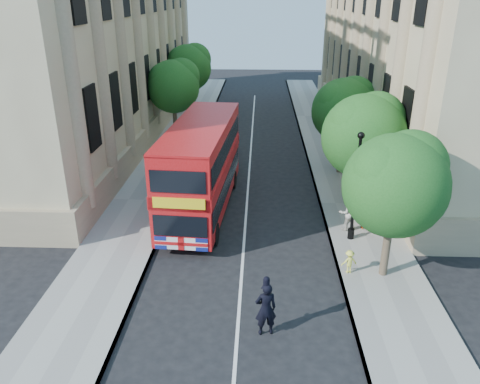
# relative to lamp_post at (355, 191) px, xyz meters

# --- Properties ---
(ground) EXTENTS (120.00, 120.00, 0.00)m
(ground) POSITION_rel_lamp_post_xyz_m (-5.00, -6.00, -2.51)
(ground) COLOR black
(ground) RESTS_ON ground
(pavement_right) EXTENTS (3.50, 80.00, 0.12)m
(pavement_right) POSITION_rel_lamp_post_xyz_m (0.75, 4.00, -2.45)
(pavement_right) COLOR gray
(pavement_right) RESTS_ON ground
(pavement_left) EXTENTS (3.50, 80.00, 0.12)m
(pavement_left) POSITION_rel_lamp_post_xyz_m (-10.75, 4.00, -2.45)
(pavement_left) COLOR gray
(pavement_left) RESTS_ON ground
(building_right) EXTENTS (12.00, 38.00, 18.00)m
(building_right) POSITION_rel_lamp_post_xyz_m (8.80, 18.00, 6.49)
(building_right) COLOR tan
(building_right) RESTS_ON ground
(building_left) EXTENTS (12.00, 38.00, 18.00)m
(building_left) POSITION_rel_lamp_post_xyz_m (-18.80, 18.00, 6.49)
(building_left) COLOR tan
(building_left) RESTS_ON ground
(tree_right_near) EXTENTS (4.00, 4.00, 6.08)m
(tree_right_near) POSITION_rel_lamp_post_xyz_m (0.84, -2.97, 1.74)
(tree_right_near) COLOR #473828
(tree_right_near) RESTS_ON ground
(tree_right_mid) EXTENTS (4.20, 4.20, 6.37)m
(tree_right_mid) POSITION_rel_lamp_post_xyz_m (0.84, 3.03, 1.93)
(tree_right_mid) COLOR #473828
(tree_right_mid) RESTS_ON ground
(tree_right_far) EXTENTS (4.00, 4.00, 6.15)m
(tree_right_far) POSITION_rel_lamp_post_xyz_m (0.84, 9.03, 1.80)
(tree_right_far) COLOR #473828
(tree_right_far) RESTS_ON ground
(tree_left_far) EXTENTS (4.00, 4.00, 6.30)m
(tree_left_far) POSITION_rel_lamp_post_xyz_m (-10.96, 16.03, 1.93)
(tree_left_far) COLOR #473828
(tree_left_far) RESTS_ON ground
(tree_left_back) EXTENTS (4.20, 4.20, 6.65)m
(tree_left_back) POSITION_rel_lamp_post_xyz_m (-10.96, 24.03, 2.20)
(tree_left_back) COLOR #473828
(tree_left_back) RESTS_ON ground
(lamp_post) EXTENTS (0.32, 0.32, 5.16)m
(lamp_post) POSITION_rel_lamp_post_xyz_m (0.00, 0.00, 0.00)
(lamp_post) COLOR black
(lamp_post) RESTS_ON pavement_right
(double_decker_bus) EXTENTS (3.35, 10.28, 4.68)m
(double_decker_bus) POSITION_rel_lamp_post_xyz_m (-7.32, 2.97, 0.08)
(double_decker_bus) COLOR #B00C0E
(double_decker_bus) RESTS_ON ground
(box_van) EXTENTS (1.82, 4.35, 2.47)m
(box_van) POSITION_rel_lamp_post_xyz_m (-6.97, 9.61, -1.30)
(box_van) COLOR black
(box_van) RESTS_ON ground
(police_constable) EXTENTS (0.82, 0.63, 2.01)m
(police_constable) POSITION_rel_lamp_post_xyz_m (-4.05, -6.72, -1.51)
(police_constable) COLOR black
(police_constable) RESTS_ON ground
(woman_pedestrian) EXTENTS (1.05, 0.92, 1.82)m
(woman_pedestrian) POSITION_rel_lamp_post_xyz_m (-0.06, 0.91, -1.48)
(woman_pedestrian) COLOR beige
(woman_pedestrian) RESTS_ON pavement_right
(child_a) EXTENTS (0.71, 0.44, 1.13)m
(child_a) POSITION_rel_lamp_post_xyz_m (0.84, 1.02, -1.83)
(child_a) COLOR #C15122
(child_a) RESTS_ON pavement_right
(child_b) EXTENTS (0.73, 0.52, 1.02)m
(child_b) POSITION_rel_lamp_post_xyz_m (-0.60, -2.95, -1.88)
(child_b) COLOR #EEEB51
(child_b) RESTS_ON pavement_right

